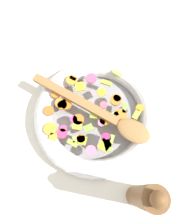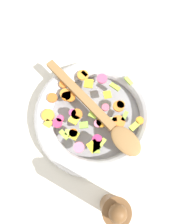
% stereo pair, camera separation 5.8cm
% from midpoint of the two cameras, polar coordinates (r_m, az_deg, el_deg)
% --- Properties ---
extents(ground_plane, '(4.00, 4.00, 0.00)m').
position_cam_midpoint_polar(ground_plane, '(0.63, -2.62, -1.89)').
color(ground_plane, silver).
extents(skillet, '(0.34, 0.34, 0.05)m').
position_cam_midpoint_polar(skillet, '(0.61, -2.71, -1.26)').
color(skillet, gray).
rests_on(skillet, ground_plane).
extents(chopped_vegetables, '(0.27, 0.24, 0.01)m').
position_cam_midpoint_polar(chopped_vegetables, '(0.58, -5.17, -0.97)').
color(chopped_vegetables, orange).
rests_on(chopped_vegetables, skillet).
extents(wooden_spoon, '(0.30, 0.24, 0.01)m').
position_cam_midpoint_polar(wooden_spoon, '(0.56, -1.39, -0.81)').
color(wooden_spoon, olive).
rests_on(wooden_spoon, chopped_vegetables).
extents(pepper_mill, '(0.05, 0.05, 0.23)m').
position_cam_midpoint_polar(pepper_mill, '(0.50, 9.10, -21.60)').
color(pepper_mill, brown).
rests_on(pepper_mill, ground_plane).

